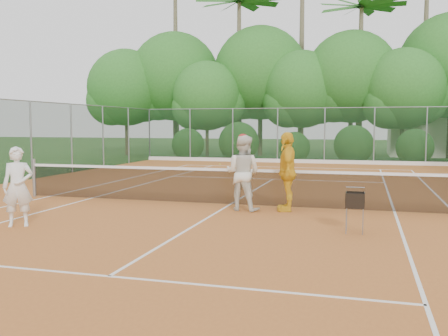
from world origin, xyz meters
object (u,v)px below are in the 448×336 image
Objects in this scene: player_white at (18,187)px; ball_hopper at (355,201)px; player_center_grp at (243,173)px; player_yellow at (287,172)px.

player_white reaches higher than ball_hopper.
player_center_grp is 2.37× the size of ball_hopper.
player_center_grp is 0.98× the size of player_yellow.
player_center_grp is 1.08m from player_yellow.
player_center_grp is at bearing -88.15° from player_yellow.
player_yellow is (1.06, 0.22, 0.03)m from player_center_grp.
player_yellow reaches higher than ball_hopper.
player_yellow is at bearing 3.13° from player_white.
player_center_grp is (4.01, 3.15, 0.10)m from player_white.
ball_hopper is at bearing -20.16° from player_white.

